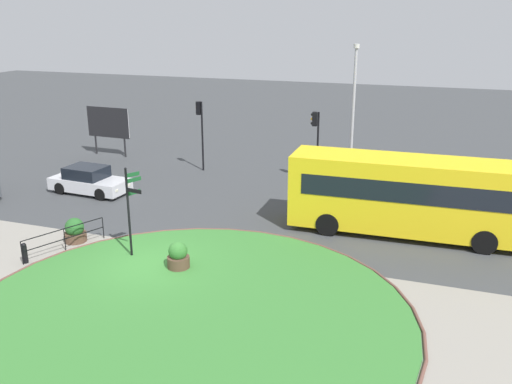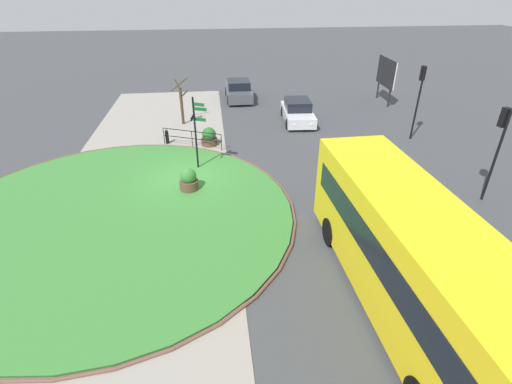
{
  "view_description": "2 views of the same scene",
  "coord_description": "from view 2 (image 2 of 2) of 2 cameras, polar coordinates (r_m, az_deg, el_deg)",
  "views": [
    {
      "loc": [
        10.1,
        -16.6,
        9.14
      ],
      "look_at": [
        3.09,
        3.32,
        2.31
      ],
      "focal_mm": 38.73,
      "sensor_mm": 36.0,
      "label": 1
    },
    {
      "loc": [
        16.44,
        1.4,
        8.48
      ],
      "look_at": [
        4.18,
        2.84,
        1.47
      ],
      "focal_mm": 26.73,
      "sensor_mm": 36.0,
      "label": 2
    }
  ],
  "objects": [
    {
      "name": "billboard_left",
      "position": [
        31.26,
        18.92,
        16.46
      ],
      "size": [
        3.21,
        0.27,
        3.27
      ],
      "rotation": [
        0.0,
        0.0,
        -0.04
      ],
      "color": "black",
      "rests_on": "ground"
    },
    {
      "name": "bus_yellow",
      "position": [
        11.39,
        22.0,
        -8.86
      ],
      "size": [
        9.94,
        2.7,
        3.37
      ],
      "rotation": [
        0.0,
        0.0,
        0.03
      ],
      "color": "yellow",
      "rests_on": "ground"
    },
    {
      "name": "railing_grass_edge",
      "position": [
        21.88,
        -9.58,
        8.18
      ],
      "size": [
        1.44,
        3.28,
        0.98
      ],
      "rotation": [
        0.0,
        0.0,
        4.31
      ],
      "color": "black",
      "rests_on": "ground"
    },
    {
      "name": "car_far_lane",
      "position": [
        30.76,
        -2.62,
        14.91
      ],
      "size": [
        4.23,
        1.96,
        1.53
      ],
      "rotation": [
        0.0,
        0.0,
        3.15
      ],
      "color": "#474C51",
      "rests_on": "ground"
    },
    {
      "name": "car_near_lane",
      "position": [
        25.94,
        6.24,
        11.86
      ],
      "size": [
        4.33,
        2.05,
        1.43
      ],
      "rotation": [
        0.0,
        0.0,
        -0.06
      ],
      "color": "silver",
      "rests_on": "ground"
    },
    {
      "name": "street_tree_bare",
      "position": [
        25.55,
        -11.1,
        13.01
      ],
      "size": [
        0.99,
        1.17,
        2.96
      ],
      "color": "#423323",
      "rests_on": "ground"
    },
    {
      "name": "sidewalk_paving",
      "position": [
        18.8,
        -16.32,
        1.51
      ],
      "size": [
        32.0,
        8.03,
        0.02
      ],
      "primitive_type": "cube",
      "color": "gray",
      "rests_on": "ground"
    },
    {
      "name": "ground",
      "position": [
        18.55,
        -10.29,
        1.86
      ],
      "size": [
        120.0,
        120.0,
        0.0
      ],
      "primitive_type": "plane",
      "color": "#3D3F42"
    },
    {
      "name": "signpost_directional",
      "position": [
        18.61,
        -8.94,
        9.42
      ],
      "size": [
        0.74,
        0.75,
        3.67
      ],
      "color": "black",
      "rests_on": "ground"
    },
    {
      "name": "bollard_foreground",
      "position": [
        22.76,
        -13.18,
        8.07
      ],
      "size": [
        0.2,
        0.2,
        0.84
      ],
      "color": "black",
      "rests_on": "ground"
    },
    {
      "name": "planter_kerbside",
      "position": [
        17.31,
        -10.04,
        1.65
      ],
      "size": [
        0.84,
        0.84,
        1.11
      ],
      "color": "brown",
      "rests_on": "ground"
    },
    {
      "name": "traffic_light_far",
      "position": [
        24.09,
        23.39,
        14.24
      ],
      "size": [
        0.48,
        0.32,
        4.19
      ],
      "rotation": [
        0.0,
        0.0,
        2.88
      ],
      "color": "black",
      "rests_on": "ground"
    },
    {
      "name": "grass_kerb_ring",
      "position": [
        16.49,
        -20.4,
        -3.24
      ],
      "size": [
        14.73,
        14.73,
        0.11
      ],
      "primitive_type": "torus",
      "color": "brown",
      "rests_on": "ground"
    },
    {
      "name": "planter_near_signpost",
      "position": [
        22.13,
        -7.03,
        8.12
      ],
      "size": [
        0.92,
        0.92,
        1.05
      ],
      "color": "brown",
      "rests_on": "ground"
    },
    {
      "name": "grass_island",
      "position": [
        16.49,
        -20.4,
        -3.26
      ],
      "size": [
        14.42,
        14.42,
        0.1
      ],
      "primitive_type": "cylinder",
      "color": "#387A33",
      "rests_on": "ground"
    },
    {
      "name": "traffic_light_near",
      "position": [
        18.33,
        32.73,
        7.24
      ],
      "size": [
        0.49,
        0.29,
        4.02
      ],
      "rotation": [
        0.0,
        0.0,
        3.24
      ],
      "color": "black",
      "rests_on": "ground"
    }
  ]
}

